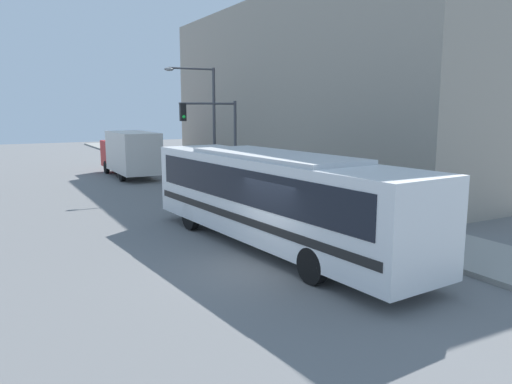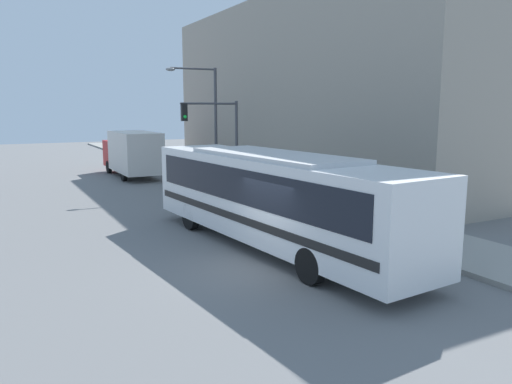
% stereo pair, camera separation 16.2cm
% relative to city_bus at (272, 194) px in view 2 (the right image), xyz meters
% --- Properties ---
extents(ground_plane, '(120.00, 120.00, 0.00)m').
position_rel_city_bus_xyz_m(ground_plane, '(-1.23, -1.69, -1.82)').
color(ground_plane, slate).
extents(sidewalk, '(3.36, 70.00, 0.15)m').
position_rel_city_bus_xyz_m(sidewalk, '(4.96, 18.31, -1.74)').
color(sidewalk, gray).
rests_on(sidewalk, ground_plane).
extents(building_facade, '(6.00, 27.03, 11.09)m').
position_rel_city_bus_xyz_m(building_facade, '(9.64, 12.83, 3.73)').
color(building_facade, '#9E9384').
rests_on(building_facade, ground_plane).
extents(city_bus, '(3.57, 12.43, 3.14)m').
position_rel_city_bus_xyz_m(city_bus, '(0.00, 0.00, 0.00)').
color(city_bus, white).
rests_on(city_bus, ground_plane).
extents(delivery_truck, '(2.35, 7.58, 3.04)m').
position_rel_city_bus_xyz_m(delivery_truck, '(0.43, 19.61, -0.16)').
color(delivery_truck, silver).
rests_on(delivery_truck, ground_plane).
extents(fire_hydrant, '(0.23, 0.30, 0.77)m').
position_rel_city_bus_xyz_m(fire_hydrant, '(3.87, 1.45, -1.28)').
color(fire_hydrant, red).
rests_on(fire_hydrant, sidewalk).
extents(traffic_light_pole, '(3.28, 0.35, 4.81)m').
position_rel_city_bus_xyz_m(traffic_light_pole, '(2.84, 10.91, 1.67)').
color(traffic_light_pole, '#47474C').
rests_on(traffic_light_pole, sidewalk).
extents(parking_meter, '(0.14, 0.14, 1.24)m').
position_rel_city_bus_xyz_m(parking_meter, '(3.87, 8.56, -0.82)').
color(parking_meter, '#47474C').
rests_on(parking_meter, sidewalk).
extents(street_lamp, '(3.11, 0.28, 6.77)m').
position_rel_city_bus_xyz_m(street_lamp, '(3.66, 13.95, 2.45)').
color(street_lamp, '#47474C').
rests_on(street_lamp, sidewalk).
extents(pedestrian_near_corner, '(0.34, 0.34, 1.59)m').
position_rel_city_bus_xyz_m(pedestrian_near_corner, '(4.78, 5.26, -0.86)').
color(pedestrian_near_corner, '#23283D').
rests_on(pedestrian_near_corner, sidewalk).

